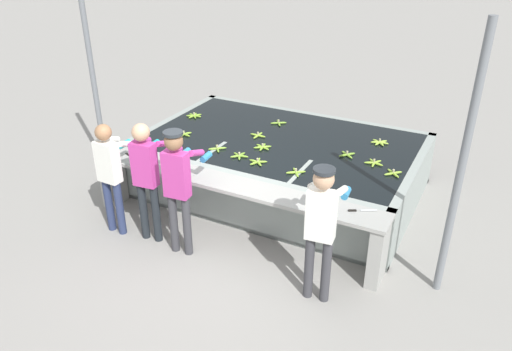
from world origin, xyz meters
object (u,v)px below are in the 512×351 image
banana_bunch_floating_8 (258,162)px  banana_bunch_floating_10 (325,174)px  banana_bunch_floating_13 (296,172)px  banana_bunch_floating_0 (194,116)px  banana_bunch_floating_2 (393,173)px  banana_bunch_floating_7 (263,147)px  worker_1 (147,171)px  knife_1 (130,156)px  banana_bunch_floating_4 (279,123)px  banana_bunch_floating_6 (380,142)px  support_post_right (461,170)px  worker_0 (111,169)px  banana_bunch_floating_11 (347,155)px  banana_bunch_floating_12 (258,135)px  worker_3 (321,221)px  banana_bunch_floating_5 (239,156)px  banana_bunch_floating_3 (184,134)px  banana_bunch_floating_9 (374,163)px  knife_0 (358,210)px  support_post_left (93,80)px  worker_2 (178,180)px

banana_bunch_floating_8 → banana_bunch_floating_10: same height
banana_bunch_floating_10 → banana_bunch_floating_13: (-0.37, -0.14, 0.00)m
banana_bunch_floating_0 → banana_bunch_floating_2: bearing=-9.6°
banana_bunch_floating_7 → worker_1: bearing=-116.7°
banana_bunch_floating_2 → knife_1: bearing=-161.3°
banana_bunch_floating_4 → banana_bunch_floating_6: bearing=-0.7°
banana_bunch_floating_6 → support_post_right: support_post_right is taller
banana_bunch_floating_0 → worker_0: bearing=-83.4°
banana_bunch_floating_11 → banana_bunch_floating_0: bearing=173.5°
banana_bunch_floating_13 → banana_bunch_floating_12: bearing=138.9°
worker_3 → banana_bunch_floating_13: size_ratio=6.90×
banana_bunch_floating_5 → knife_1: (-1.43, -0.74, -0.01)m
banana_bunch_floating_4 → support_post_right: bearing=-33.1°
banana_bunch_floating_2 → banana_bunch_floating_4: bearing=155.7°
worker_3 → banana_bunch_floating_3: bearing=150.9°
banana_bunch_floating_10 → banana_bunch_floating_11: same height
support_post_right → banana_bunch_floating_10: bearing=161.6°
banana_bunch_floating_3 → banana_bunch_floating_11: (2.59, 0.46, 0.00)m
banana_bunch_floating_2 → banana_bunch_floating_10: same height
banana_bunch_floating_10 → support_post_right: size_ratio=0.09×
banana_bunch_floating_9 → banana_bunch_floating_11: 0.44m
knife_0 → support_post_right: support_post_right is taller
banana_bunch_floating_5 → knife_0: (2.01, -0.69, -0.01)m
knife_1 → worker_0: bearing=-73.3°
banana_bunch_floating_13 → support_post_left: bearing=175.8°
knife_1 → support_post_right: support_post_right is taller
worker_1 → support_post_left: support_post_left is taller
banana_bunch_floating_9 → worker_2: bearing=-134.5°
banana_bunch_floating_8 → support_post_left: (-3.21, 0.23, 0.71)m
banana_bunch_floating_4 → banana_bunch_floating_13: 1.87m
banana_bunch_floating_10 → worker_1: bearing=-147.4°
worker_3 → knife_0: 0.72m
banana_bunch_floating_9 → banana_bunch_floating_11: bearing=168.4°
banana_bunch_floating_8 → support_post_right: support_post_right is taller
banana_bunch_floating_0 → knife_1: size_ratio=0.83×
worker_0 → knife_1: 0.63m
banana_bunch_floating_6 → knife_1: 3.82m
banana_bunch_floating_0 → support_post_left: size_ratio=0.09×
knife_0 → knife_1: size_ratio=0.95×
worker_2 → banana_bunch_floating_6: 3.33m
worker_0 → banana_bunch_floating_8: worker_0 is taller
banana_bunch_floating_13 → worker_3: bearing=-56.1°
banana_bunch_floating_6 → banana_bunch_floating_7: 1.84m
worker_0 → banana_bunch_floating_10: size_ratio=5.83×
banana_bunch_floating_2 → banana_bunch_floating_11: same height
banana_bunch_floating_0 → banana_bunch_floating_10: (2.85, -1.07, 0.00)m
banana_bunch_floating_12 → banana_bunch_floating_8: bearing=-63.0°
worker_2 → banana_bunch_floating_4: worker_2 is taller
banana_bunch_floating_2 → knife_0: bearing=-96.6°
worker_1 → banana_bunch_floating_9: 3.18m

